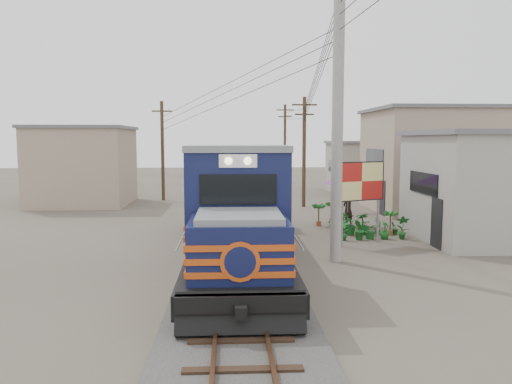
{
  "coord_description": "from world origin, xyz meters",
  "views": [
    {
      "loc": [
        -0.2,
        -17.69,
        4.3
      ],
      "look_at": [
        0.83,
        2.31,
        2.2
      ],
      "focal_mm": 35.0,
      "sensor_mm": 36.0,
      "label": 1
    }
  ],
  "objects": [
    {
      "name": "wooden_pole_left",
      "position": [
        -5.0,
        18.0,
        3.68
      ],
      "size": [
        1.6,
        0.24,
        7.0
      ],
      "color": "#4C3826",
      "rests_on": "ground"
    },
    {
      "name": "vendor",
      "position": [
        5.64,
        6.66,
        0.9
      ],
      "size": [
        0.77,
        0.76,
        1.79
      ],
      "primitive_type": "imported",
      "rotation": [
        0.0,
        0.0,
        3.91
      ],
      "color": "black",
      "rests_on": "ground"
    },
    {
      "name": "plant_nursery",
      "position": [
        5.63,
        4.14,
        0.44
      ],
      "size": [
        3.27,
        3.0,
        1.04
      ],
      "color": "#1A5D20",
      "rests_on": "ground"
    },
    {
      "name": "market_umbrella",
      "position": [
        5.59,
        6.5,
        2.45
      ],
      "size": [
        2.78,
        2.78,
        2.78
      ],
      "rotation": [
        0.0,
        0.0,
        -0.11
      ],
      "color": "black",
      "rests_on": "ground"
    },
    {
      "name": "shophouse_mid",
      "position": [
        12.5,
        12.0,
        3.11
      ],
      "size": [
        8.4,
        7.35,
        6.2
      ],
      "color": "gray",
      "rests_on": "ground"
    },
    {
      "name": "wooden_pole_far",
      "position": [
        4.8,
        28.0,
        3.93
      ],
      "size": [
        1.6,
        0.24,
        7.5
      ],
      "color": "#4C3826",
      "rests_on": "ground"
    },
    {
      "name": "ground",
      "position": [
        0.0,
        0.0,
        0.0
      ],
      "size": [
        120.0,
        120.0,
        0.0
      ],
      "primitive_type": "plane",
      "color": "#473F35",
      "rests_on": "ground"
    },
    {
      "name": "track",
      "position": [
        0.0,
        10.0,
        0.26
      ],
      "size": [
        1.15,
        70.0,
        0.12
      ],
      "color": "#51331E",
      "rests_on": "ground"
    },
    {
      "name": "shophouse_front",
      "position": [
        11.5,
        3.0,
        2.36
      ],
      "size": [
        7.35,
        6.3,
        4.7
      ],
      "color": "gray",
      "rests_on": "ground"
    },
    {
      "name": "ballast",
      "position": [
        0.0,
        10.0,
        0.08
      ],
      "size": [
        3.6,
        70.0,
        0.16
      ],
      "primitive_type": "cube",
      "color": "#595651",
      "rests_on": "ground"
    },
    {
      "name": "billboard",
      "position": [
        5.13,
        2.33,
        2.52
      ],
      "size": [
        2.09,
        0.95,
        3.42
      ],
      "rotation": [
        0.0,
        0.0,
        0.39
      ],
      "color": "#99999E",
      "rests_on": "ground"
    },
    {
      "name": "power_lines",
      "position": [
        -0.14,
        8.49,
        7.56
      ],
      "size": [
        9.65,
        19.0,
        3.3
      ],
      "color": "black",
      "rests_on": "ground"
    },
    {
      "name": "locomotive",
      "position": [
        0.0,
        0.47,
        1.74
      ],
      "size": [
        2.96,
        16.13,
        4.0
      ],
      "color": "black",
      "rests_on": "ground"
    },
    {
      "name": "shophouse_left",
      "position": [
        -10.0,
        16.0,
        2.61
      ],
      "size": [
        6.3,
        6.3,
        5.2
      ],
      "color": "gray",
      "rests_on": "ground"
    },
    {
      "name": "wooden_pole_mid",
      "position": [
        4.5,
        14.0,
        3.68
      ],
      "size": [
        1.6,
        0.24,
        7.0
      ],
      "color": "#4C3826",
      "rests_on": "ground"
    },
    {
      "name": "shophouse_back",
      "position": [
        11.0,
        22.0,
        2.11
      ],
      "size": [
        6.3,
        6.3,
        4.2
      ],
      "color": "gray",
      "rests_on": "ground"
    },
    {
      "name": "utility_pole_main",
      "position": [
        3.5,
        -0.5,
        5.0
      ],
      "size": [
        0.4,
        0.4,
        10.0
      ],
      "color": "#9E9B93",
      "rests_on": "ground"
    }
  ]
}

